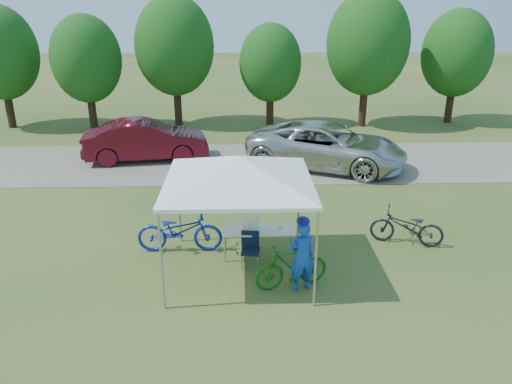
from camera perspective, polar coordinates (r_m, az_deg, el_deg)
ground at (r=11.61m, az=-1.88°, el=-8.83°), size 100.00×100.00×0.00m
gravel_strip at (r=18.96m, az=-1.90°, el=3.37°), size 24.00×5.00×0.02m
canopy at (r=10.54m, az=-2.05°, el=3.76°), size 4.53×4.53×3.00m
treeline at (r=24.21m, az=-2.73°, el=15.77°), size 24.89×4.28×6.30m
folding_table at (r=11.90m, az=0.34°, el=-4.42°), size 1.71×0.71×0.70m
folding_chair at (r=11.59m, az=-0.65°, el=-6.19°), size 0.46×0.47×0.81m
cooler at (r=11.82m, az=-0.65°, el=-3.57°), size 0.42×0.29×0.31m
ice_cream_cup at (r=11.85m, az=2.78°, el=-4.15°), size 0.09×0.09×0.07m
cyclist at (r=10.56m, az=5.26°, el=-7.34°), size 0.65×0.52×1.56m
bike_blue at (r=12.31m, az=-8.70°, el=-4.39°), size 2.07×0.73×1.08m
bike_green at (r=10.76m, az=4.07°, el=-8.44°), size 1.71×0.91×0.99m
bike_dark at (r=13.09m, az=16.86°, el=-3.83°), size 1.90×1.15×0.94m
minivan at (r=18.43m, az=8.06°, el=5.26°), size 6.31×4.73×1.59m
sedan at (r=19.57m, az=-12.45°, el=5.81°), size 4.84×2.29×1.53m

